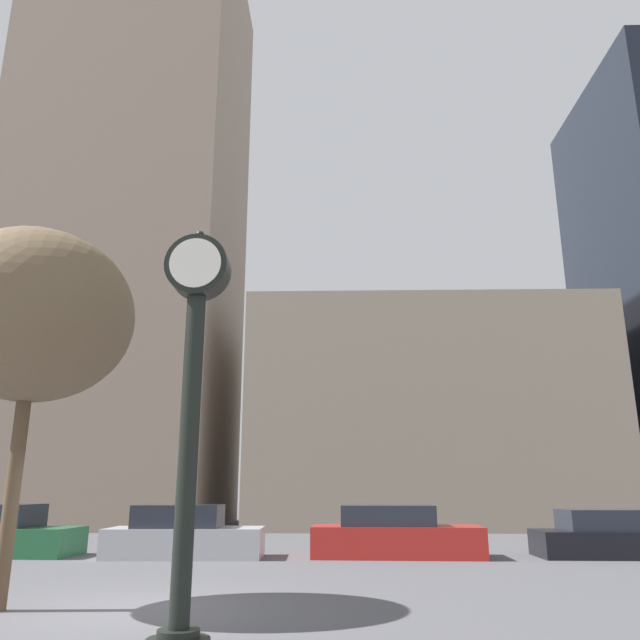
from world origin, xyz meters
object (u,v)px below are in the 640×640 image
object	(u,v)px
car_silver	(184,535)
bare_tree	(35,316)
street_clock	(192,387)
car_black	(615,537)
car_red	(394,535)

from	to	relation	value
car_silver	bare_tree	bearing A→B (deg)	-98.82
street_clock	bare_tree	bearing A→B (deg)	145.54
street_clock	car_black	size ratio (longest dim) A/B	1.18
car_black	bare_tree	xyz separation A→B (m)	(-13.14, -8.32, 4.25)
street_clock	bare_tree	world-z (taller)	bare_tree
car_silver	street_clock	bearing A→B (deg)	-78.54
car_silver	car_black	distance (m)	12.16
street_clock	bare_tree	distance (m)	4.45
car_black	car_red	bearing A→B (deg)	-178.06
bare_tree	car_red	bearing A→B (deg)	49.90
bare_tree	car_black	bearing A→B (deg)	32.35
car_black	bare_tree	world-z (taller)	bare_tree
car_silver	car_black	world-z (taller)	car_silver
street_clock	bare_tree	xyz separation A→B (m)	(-3.41, 2.34, 1.65)
car_red	car_black	size ratio (longest dim) A/B	1.07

